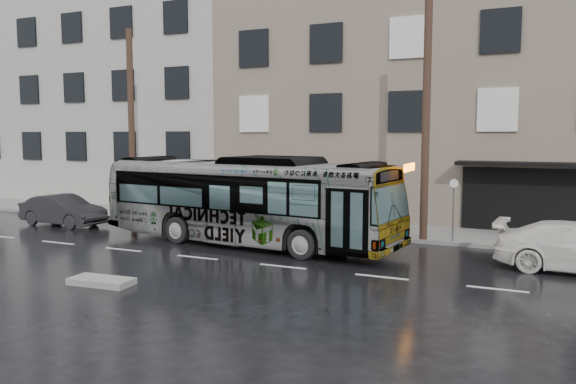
% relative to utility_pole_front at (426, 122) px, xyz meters
% --- Properties ---
extents(ground, '(120.00, 120.00, 0.00)m').
position_rel_utility_pole_front_xyz_m(ground, '(-6.50, -3.30, -4.65)').
color(ground, black).
rests_on(ground, ground).
extents(sidewalk, '(90.00, 3.60, 0.15)m').
position_rel_utility_pole_front_xyz_m(sidewalk, '(-6.50, 1.60, -4.58)').
color(sidewalk, gray).
rests_on(sidewalk, ground).
extents(building_taupe, '(20.00, 12.00, 11.00)m').
position_rel_utility_pole_front_xyz_m(building_taupe, '(-1.50, 9.40, 0.85)').
color(building_taupe, '#776C5B').
rests_on(building_taupe, ground).
extents(building_grey, '(26.00, 15.00, 16.00)m').
position_rel_utility_pole_front_xyz_m(building_grey, '(-24.50, 10.90, 3.35)').
color(building_grey, '#B4B1AA').
rests_on(building_grey, ground).
extents(utility_pole_front, '(0.30, 0.30, 9.00)m').
position_rel_utility_pole_front_xyz_m(utility_pole_front, '(0.00, 0.00, 0.00)').
color(utility_pole_front, '#432C21').
rests_on(utility_pole_front, sidewalk).
extents(utility_pole_rear, '(0.30, 0.30, 9.00)m').
position_rel_utility_pole_front_xyz_m(utility_pole_rear, '(-14.00, 0.00, 0.00)').
color(utility_pole_rear, '#432C21').
rests_on(utility_pole_rear, sidewalk).
extents(sign_post, '(0.06, 0.06, 2.40)m').
position_rel_utility_pole_front_xyz_m(sign_post, '(1.10, 0.00, -3.30)').
color(sign_post, slate).
rests_on(sign_post, sidewalk).
extents(bus, '(12.32, 4.26, 3.36)m').
position_rel_utility_pole_front_xyz_m(bus, '(-6.14, -3.01, -2.97)').
color(bus, '#B2B2B2').
rests_on(bus, ground).
extents(dark_sedan, '(4.37, 1.74, 1.42)m').
position_rel_utility_pole_front_xyz_m(dark_sedan, '(-15.94, -2.58, -3.94)').
color(dark_sedan, black).
rests_on(dark_sedan, ground).
extents(slush_pile, '(1.85, 0.93, 0.18)m').
position_rel_utility_pole_front_xyz_m(slush_pile, '(-7.02, -9.82, -4.56)').
color(slush_pile, gray).
rests_on(slush_pile, ground).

